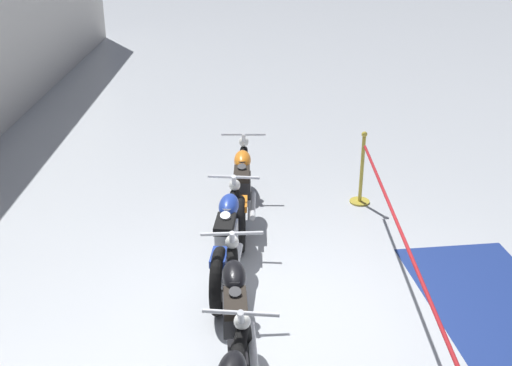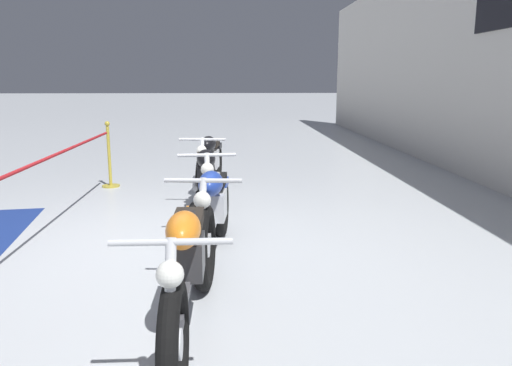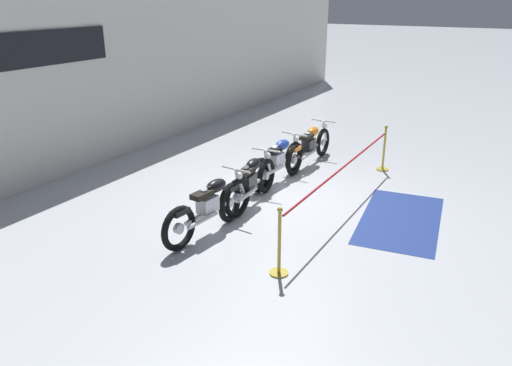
{
  "view_description": "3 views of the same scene",
  "coord_description": "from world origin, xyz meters",
  "px_view_note": "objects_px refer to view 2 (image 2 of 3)",
  "views": [
    {
      "loc": [
        -5.52,
        0.38,
        3.95
      ],
      "look_at": [
        1.12,
        0.4,
        0.96
      ],
      "focal_mm": 45.0,
      "sensor_mm": 36.0,
      "label": 1
    },
    {
      "loc": [
        5.31,
        0.89,
        1.69
      ],
      "look_at": [
        -0.69,
        1.2,
        0.45
      ],
      "focal_mm": 35.0,
      "sensor_mm": 36.0,
      "label": 2
    },
    {
      "loc": [
        -8.35,
        -3.87,
        3.8
      ],
      "look_at": [
        -0.93,
        0.32,
        0.58
      ],
      "focal_mm": 35.0,
      "sensor_mm": 36.0,
      "label": 3
    }
  ],
  "objects_px": {
    "motorcycle_black_0": "(210,163)",
    "motorcycle_black_1": "(206,182)",
    "motorcycle_blue_2": "(213,213)",
    "stanchion_far_left": "(81,162)",
    "motorcycle_orange_3": "(187,266)"
  },
  "relations": [
    {
      "from": "motorcycle_black_0",
      "to": "motorcycle_black_1",
      "type": "bearing_deg",
      "value": 0.06
    },
    {
      "from": "motorcycle_blue_2",
      "to": "stanchion_far_left",
      "type": "bearing_deg",
      "value": -136.94
    },
    {
      "from": "motorcycle_blue_2",
      "to": "stanchion_far_left",
      "type": "height_order",
      "value": "stanchion_far_left"
    },
    {
      "from": "motorcycle_black_1",
      "to": "stanchion_far_left",
      "type": "distance_m",
      "value": 1.7
    },
    {
      "from": "motorcycle_black_0",
      "to": "motorcycle_orange_3",
      "type": "height_order",
      "value": "motorcycle_black_0"
    },
    {
      "from": "motorcycle_black_1",
      "to": "motorcycle_blue_2",
      "type": "bearing_deg",
      "value": 5.32
    },
    {
      "from": "motorcycle_black_0",
      "to": "motorcycle_orange_3",
      "type": "bearing_deg",
      "value": 0.02
    },
    {
      "from": "motorcycle_orange_3",
      "to": "stanchion_far_left",
      "type": "distance_m",
      "value": 3.66
    },
    {
      "from": "motorcycle_black_1",
      "to": "motorcycle_blue_2",
      "type": "height_order",
      "value": "motorcycle_blue_2"
    },
    {
      "from": "motorcycle_blue_2",
      "to": "stanchion_far_left",
      "type": "relative_size",
      "value": 0.4
    },
    {
      "from": "motorcycle_black_0",
      "to": "motorcycle_black_1",
      "type": "xyz_separation_m",
      "value": [
        1.32,
        0.0,
        -0.01
      ]
    },
    {
      "from": "motorcycle_black_0",
      "to": "stanchion_far_left",
      "type": "distance_m",
      "value": 1.86
    },
    {
      "from": "motorcycle_blue_2",
      "to": "motorcycle_black_0",
      "type": "bearing_deg",
      "value": -177.18
    },
    {
      "from": "motorcycle_black_0",
      "to": "motorcycle_blue_2",
      "type": "height_order",
      "value": "motorcycle_black_0"
    },
    {
      "from": "motorcycle_black_1",
      "to": "stanchion_far_left",
      "type": "relative_size",
      "value": 0.43
    }
  ]
}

